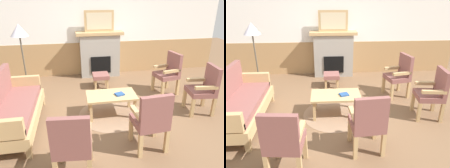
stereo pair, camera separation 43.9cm
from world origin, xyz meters
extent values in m
plane|color=brown|center=(0.00, 0.00, 0.00)|extent=(14.00, 14.00, 0.00)
cube|color=white|center=(0.00, 2.60, 1.35)|extent=(7.20, 0.12, 2.70)
cube|color=#A87F51|center=(0.00, 2.53, 0.47)|extent=(7.20, 0.02, 0.95)
cube|color=gray|center=(0.00, 2.35, 0.60)|extent=(1.10, 0.36, 1.20)
cube|color=black|center=(0.00, 2.16, 0.38)|extent=(0.56, 0.02, 0.48)
cube|color=tan|center=(0.00, 2.35, 1.24)|extent=(1.30, 0.44, 0.08)
cube|color=tan|center=(0.00, 2.35, 1.56)|extent=(0.80, 0.03, 0.56)
cube|color=beige|center=(0.00, 2.33, 1.56)|extent=(0.68, 0.01, 0.44)
cube|color=tan|center=(-1.47, -0.92, 0.08)|extent=(0.08, 0.08, 0.16)
cube|color=tan|center=(-1.47, 0.76, 0.08)|extent=(0.08, 0.08, 0.16)
cube|color=tan|center=(-2.07, 0.76, 0.08)|extent=(0.08, 0.08, 0.16)
cube|color=tan|center=(-1.77, -0.08, 0.26)|extent=(0.70, 1.80, 0.20)
cube|color=brown|center=(-1.77, -0.08, 0.42)|extent=(0.60, 1.70, 0.12)
cube|color=tan|center=(-1.77, -0.93, 0.53)|extent=(0.60, 0.10, 0.30)
cube|color=tan|center=(-1.77, 0.77, 0.53)|extent=(0.60, 0.10, 0.30)
cube|color=tan|center=(-0.48, -0.13, 0.20)|extent=(0.05, 0.05, 0.40)
cube|color=tan|center=(0.36, -0.13, 0.20)|extent=(0.05, 0.05, 0.40)
cube|color=tan|center=(-0.48, 0.31, 0.20)|extent=(0.05, 0.05, 0.40)
cube|color=tan|center=(0.36, 0.31, 0.20)|extent=(0.05, 0.05, 0.40)
cube|color=tan|center=(-0.06, 0.09, 0.42)|extent=(0.96, 0.56, 0.04)
cylinder|color=#896B51|center=(-0.06, 0.09, 0.00)|extent=(1.31, 1.31, 0.01)
cube|color=navy|center=(0.10, 0.05, 0.46)|extent=(0.20, 0.19, 0.03)
cube|color=tan|center=(-0.24, 1.34, 0.13)|extent=(0.05, 0.05, 0.26)
cube|color=tan|center=(0.06, 1.34, 0.13)|extent=(0.05, 0.05, 0.26)
cube|color=tan|center=(-0.24, 1.64, 0.13)|extent=(0.05, 0.05, 0.26)
cube|color=tan|center=(0.06, 1.64, 0.13)|extent=(0.05, 0.05, 0.26)
cube|color=brown|center=(-0.09, 1.49, 0.31)|extent=(0.40, 0.40, 0.10)
cube|color=tan|center=(1.48, -0.28, 0.20)|extent=(0.07, 0.07, 0.40)
cube|color=tan|center=(1.53, 0.14, 0.20)|extent=(0.07, 0.07, 0.40)
cube|color=tan|center=(1.90, -0.33, 0.20)|extent=(0.07, 0.07, 0.40)
cube|color=tan|center=(1.94, 0.09, 0.20)|extent=(0.07, 0.07, 0.40)
cube|color=brown|center=(1.71, -0.09, 0.45)|extent=(0.53, 0.53, 0.10)
cube|color=brown|center=(1.91, -0.12, 0.74)|extent=(0.13, 0.49, 0.48)
cube|color=tan|center=(1.69, -0.30, 0.62)|extent=(0.44, 0.12, 0.06)
cube|color=tan|center=(1.73, 0.11, 0.62)|extent=(0.44, 0.12, 0.06)
cube|color=tan|center=(1.24, 0.63, 0.20)|extent=(0.07, 0.07, 0.40)
cube|color=tan|center=(1.15, 1.04, 0.20)|extent=(0.07, 0.07, 0.40)
cube|color=tan|center=(1.65, 0.72, 0.20)|extent=(0.07, 0.07, 0.40)
cube|color=tan|center=(1.56, 1.13, 0.20)|extent=(0.07, 0.07, 0.40)
cube|color=brown|center=(1.40, 0.88, 0.45)|extent=(0.57, 0.57, 0.10)
cube|color=brown|center=(1.60, 0.92, 0.74)|extent=(0.18, 0.49, 0.48)
cube|color=tan|center=(1.44, 0.68, 0.62)|extent=(0.45, 0.16, 0.06)
cube|color=tan|center=(1.36, 1.08, 0.62)|extent=(0.45, 0.16, 0.06)
cube|color=tan|center=(0.12, -0.78, 0.20)|extent=(0.06, 0.06, 0.40)
cube|color=tan|center=(0.54, -0.74, 0.20)|extent=(0.06, 0.06, 0.40)
cube|color=tan|center=(0.15, -1.19, 0.20)|extent=(0.06, 0.06, 0.40)
cube|color=tan|center=(0.57, -1.16, 0.20)|extent=(0.06, 0.06, 0.40)
cube|color=brown|center=(0.34, -0.97, 0.45)|extent=(0.52, 0.52, 0.10)
cube|color=brown|center=(0.36, -1.17, 0.74)|extent=(0.48, 0.12, 0.48)
cube|color=tan|center=(0.14, -0.98, 0.62)|extent=(0.10, 0.44, 0.06)
cube|color=tan|center=(0.55, -0.95, 0.62)|extent=(0.10, 0.44, 0.06)
cube|color=tan|center=(-1.00, -1.09, 0.20)|extent=(0.07, 0.07, 0.40)
cube|color=tan|center=(-0.58, -1.13, 0.20)|extent=(0.07, 0.07, 0.40)
cube|color=brown|center=(-0.81, -1.32, 0.45)|extent=(0.52, 0.52, 0.10)
cube|color=brown|center=(-0.83, -1.52, 0.74)|extent=(0.49, 0.12, 0.48)
cube|color=tan|center=(-1.01, -1.30, 0.62)|extent=(0.11, 0.44, 0.06)
cube|color=tan|center=(-0.60, -1.34, 0.62)|extent=(0.11, 0.44, 0.06)
cylinder|color=#332D28|center=(-1.82, 1.16, 0.01)|extent=(0.24, 0.24, 0.03)
cylinder|color=#4C473D|center=(-1.82, 1.16, 0.73)|extent=(0.03, 0.03, 1.40)
cone|color=silver|center=(-1.82, 1.16, 1.55)|extent=(0.36, 0.36, 0.25)
camera|label=1|loc=(-0.70, -3.64, 2.27)|focal=34.64mm
camera|label=2|loc=(-0.27, -3.69, 2.27)|focal=34.64mm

